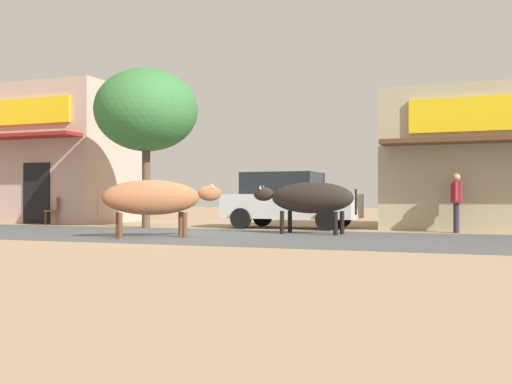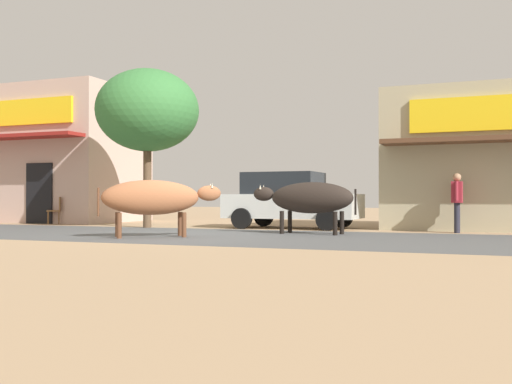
{
  "view_description": "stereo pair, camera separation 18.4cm",
  "coord_description": "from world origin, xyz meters",
  "px_view_note": "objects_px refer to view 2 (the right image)",
  "views": [
    {
      "loc": [
        6.78,
        -12.93,
        0.9
      ],
      "look_at": [
        1.31,
        1.52,
        1.04
      ],
      "focal_mm": 42.31,
      "sensor_mm": 36.0,
      "label": 1
    },
    {
      "loc": [
        6.95,
        -12.87,
        0.9
      ],
      "look_at": [
        1.31,
        1.52,
        1.04
      ],
      "focal_mm": 42.31,
      "sensor_mm": 36.0,
      "label": 2
    }
  ],
  "objects_px": {
    "pedestrian_by_shop": "(457,198)",
    "roadside_tree": "(147,111)",
    "cow_far_dark": "(309,198)",
    "parked_hatchback_car": "(290,200)",
    "cafe_chair_near_tree": "(56,209)",
    "cow_near_brown": "(153,198)"
  },
  "relations": [
    {
      "from": "roadside_tree",
      "to": "parked_hatchback_car",
      "type": "distance_m",
      "value": 5.05
    },
    {
      "from": "pedestrian_by_shop",
      "to": "cow_far_dark",
      "type": "bearing_deg",
      "value": -151.65
    },
    {
      "from": "roadside_tree",
      "to": "cafe_chair_near_tree",
      "type": "relative_size",
      "value": 5.17
    },
    {
      "from": "parked_hatchback_car",
      "to": "cafe_chair_near_tree",
      "type": "bearing_deg",
      "value": -178.61
    },
    {
      "from": "parked_hatchback_car",
      "to": "cow_near_brown",
      "type": "height_order",
      "value": "parked_hatchback_car"
    },
    {
      "from": "cow_near_brown",
      "to": "cafe_chair_near_tree",
      "type": "distance_m",
      "value": 8.17
    },
    {
      "from": "roadside_tree",
      "to": "cow_far_dark",
      "type": "relative_size",
      "value": 1.73
    },
    {
      "from": "roadside_tree",
      "to": "parked_hatchback_car",
      "type": "xyz_separation_m",
      "value": [
        4.11,
        1.22,
        -2.67
      ]
    },
    {
      "from": "roadside_tree",
      "to": "parked_hatchback_car",
      "type": "relative_size",
      "value": 1.22
    },
    {
      "from": "cow_near_brown",
      "to": "cafe_chair_near_tree",
      "type": "xyz_separation_m",
      "value": [
        -6.66,
        4.72,
        -0.38
      ]
    },
    {
      "from": "cow_far_dark",
      "to": "pedestrian_by_shop",
      "type": "xyz_separation_m",
      "value": [
        3.38,
        1.82,
        -0.0
      ]
    },
    {
      "from": "roadside_tree",
      "to": "cow_far_dark",
      "type": "distance_m",
      "value": 6.16
    },
    {
      "from": "roadside_tree",
      "to": "cafe_chair_near_tree",
      "type": "xyz_separation_m",
      "value": [
        -4.22,
        1.02,
        -3.0
      ]
    },
    {
      "from": "cafe_chair_near_tree",
      "to": "cow_far_dark",
      "type": "bearing_deg",
      "value": -13.36
    },
    {
      "from": "pedestrian_by_shop",
      "to": "parked_hatchback_car",
      "type": "bearing_deg",
      "value": 171.86
    },
    {
      "from": "parked_hatchback_car",
      "to": "cafe_chair_near_tree",
      "type": "distance_m",
      "value": 8.34
    },
    {
      "from": "roadside_tree",
      "to": "cafe_chair_near_tree",
      "type": "height_order",
      "value": "roadside_tree"
    },
    {
      "from": "cow_near_brown",
      "to": "pedestrian_by_shop",
      "type": "distance_m",
      "value": 7.66
    },
    {
      "from": "roadside_tree",
      "to": "cow_far_dark",
      "type": "xyz_separation_m",
      "value": [
        5.43,
        -1.27,
        -2.62
      ]
    },
    {
      "from": "roadside_tree",
      "to": "pedestrian_by_shop",
      "type": "height_order",
      "value": "roadside_tree"
    },
    {
      "from": "pedestrian_by_shop",
      "to": "roadside_tree",
      "type": "bearing_deg",
      "value": -176.44
    },
    {
      "from": "parked_hatchback_car",
      "to": "pedestrian_by_shop",
      "type": "bearing_deg",
      "value": -8.14
    }
  ]
}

